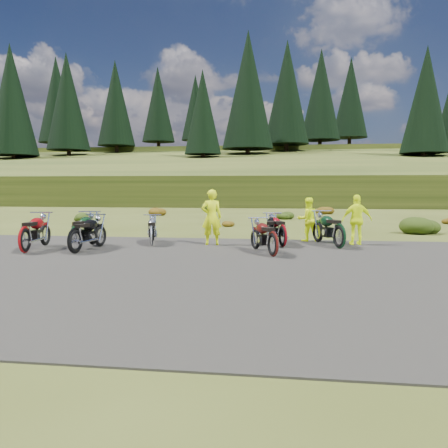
# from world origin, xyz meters

# --- Properties ---
(ground) EXTENTS (300.00, 300.00, 0.00)m
(ground) POSITION_xyz_m (0.00, 0.00, 0.00)
(ground) COLOR #404918
(ground) RESTS_ON ground
(gravel_pad) EXTENTS (20.00, 12.00, 0.04)m
(gravel_pad) POSITION_xyz_m (0.00, -2.00, 0.00)
(gravel_pad) COLOR black
(gravel_pad) RESTS_ON ground
(hill_slope) EXTENTS (300.00, 45.97, 9.37)m
(hill_slope) POSITION_xyz_m (0.00, 50.00, 0.00)
(hill_slope) COLOR #273712
(hill_slope) RESTS_ON ground
(hill_plateau) EXTENTS (300.00, 90.00, 9.17)m
(hill_plateau) POSITION_xyz_m (0.00, 110.00, 0.00)
(hill_plateau) COLOR #273712
(hill_plateau) RESTS_ON ground
(conifer_14) EXTENTS (5.28, 5.28, 14.00)m
(conifer_14) POSITION_xyz_m (-51.00, 70.00, 16.55)
(conifer_14) COLOR black
(conifer_14) RESTS_ON ground
(conifer_15) EXTENTS (7.92, 7.92, 20.00)m
(conifer_15) POSITION_xyz_m (-45.00, 76.00, 20.16)
(conifer_15) COLOR black
(conifer_15) RESTS_ON ground
(conifer_16) EXTENTS (7.48, 7.48, 19.00)m
(conifer_16) POSITION_xyz_m (-39.00, 51.00, 15.28)
(conifer_16) COLOR black
(conifer_16) RESTS_ON ground
(conifer_17) EXTENTS (7.04, 7.04, 18.00)m
(conifer_17) POSITION_xyz_m (-33.00, 57.00, 15.97)
(conifer_17) COLOR black
(conifer_17) RESTS_ON ground
(conifer_18) EXTENTS (6.60, 6.60, 17.00)m
(conifer_18) POSITION_xyz_m (-27.00, 63.00, 16.66)
(conifer_18) COLOR black
(conifer_18) RESTS_ON ground
(conifer_19) EXTENTS (6.16, 6.16, 16.00)m
(conifer_19) POSITION_xyz_m (-21.00, 69.00, 17.36)
(conifer_19) COLOR black
(conifer_19) RESTS_ON ground
(conifer_20) EXTENTS (5.72, 5.72, 15.00)m
(conifer_20) POSITION_xyz_m (-15.00, 75.00, 17.65)
(conifer_20) COLOR black
(conifer_20) RESTS_ON ground
(conifer_21) EXTENTS (5.28, 5.28, 14.00)m
(conifer_21) POSITION_xyz_m (-9.00, 50.00, 12.56)
(conifer_21) COLOR black
(conifer_21) RESTS_ON ground
(conifer_22) EXTENTS (7.92, 7.92, 20.00)m
(conifer_22) POSITION_xyz_m (-3.00, 56.00, 16.77)
(conifer_22) COLOR black
(conifer_22) RESTS_ON ground
(conifer_23) EXTENTS (7.48, 7.48, 19.00)m
(conifer_23) POSITION_xyz_m (3.00, 62.00, 17.47)
(conifer_23) COLOR black
(conifer_23) RESTS_ON ground
(conifer_24) EXTENTS (7.04, 7.04, 18.00)m
(conifer_24) POSITION_xyz_m (9.00, 68.00, 18.16)
(conifer_24) COLOR black
(conifer_24) RESTS_ON ground
(conifer_25) EXTENTS (6.60, 6.60, 17.00)m
(conifer_25) POSITION_xyz_m (15.00, 74.00, 18.66)
(conifer_25) COLOR black
(conifer_25) RESTS_ON ground
(conifer_26) EXTENTS (6.16, 6.16, 16.00)m
(conifer_26) POSITION_xyz_m (21.00, 49.00, 13.37)
(conifer_26) COLOR black
(conifer_26) RESTS_ON ground
(shrub_1) EXTENTS (1.03, 1.03, 0.61)m
(shrub_1) POSITION_xyz_m (-9.10, 11.30, 0.31)
(shrub_1) COLOR #1A320C
(shrub_1) RESTS_ON ground
(shrub_2) EXTENTS (1.30, 1.30, 0.77)m
(shrub_2) POSITION_xyz_m (-6.20, 16.60, 0.38)
(shrub_2) COLOR brown
(shrub_2) RESTS_ON ground
(shrub_3) EXTENTS (1.56, 1.56, 0.92)m
(shrub_3) POSITION_xyz_m (-3.30, 21.90, 0.46)
(shrub_3) COLOR #1A320C
(shrub_3) RESTS_ON ground
(shrub_4) EXTENTS (0.77, 0.77, 0.45)m
(shrub_4) POSITION_xyz_m (-0.40, 9.20, 0.23)
(shrub_4) COLOR brown
(shrub_4) RESTS_ON ground
(shrub_5) EXTENTS (1.03, 1.03, 0.61)m
(shrub_5) POSITION_xyz_m (2.50, 14.50, 0.31)
(shrub_5) COLOR #1A320C
(shrub_5) RESTS_ON ground
(shrub_6) EXTENTS (1.30, 1.30, 0.77)m
(shrub_6) POSITION_xyz_m (5.40, 19.80, 0.38)
(shrub_6) COLOR brown
(shrub_6) RESTS_ON ground
(shrub_7) EXTENTS (1.56, 1.56, 0.92)m
(shrub_7) POSITION_xyz_m (8.30, 7.10, 0.46)
(shrub_7) COLOR #1A320C
(shrub_7) RESTS_ON ground
(shrub_8) EXTENTS (0.77, 0.77, 0.45)m
(shrub_8) POSITION_xyz_m (11.20, 12.40, 0.23)
(shrub_8) COLOR brown
(shrub_8) RESTS_ON ground
(motorcycle_0) EXTENTS (0.96, 2.25, 1.14)m
(motorcycle_0) POSITION_xyz_m (-3.75, -0.30, 0.00)
(motorcycle_0) COLOR black
(motorcycle_0) RESTS_ON ground
(motorcycle_1) EXTENTS (1.07, 2.37, 1.20)m
(motorcycle_1) POSITION_xyz_m (-5.28, -0.42, 0.00)
(motorcycle_1) COLOR maroon
(motorcycle_1) RESTS_ON ground
(motorcycle_2) EXTENTS (0.97, 2.38, 1.21)m
(motorcycle_2) POSITION_xyz_m (-3.85, -0.08, 0.00)
(motorcycle_2) COLOR black
(motorcycle_2) RESTS_ON ground
(motorcycle_3) EXTENTS (1.13, 2.05, 1.02)m
(motorcycle_3) POSITION_xyz_m (-1.96, 1.57, 0.00)
(motorcycle_3) COLOR silver
(motorcycle_3) RESTS_ON ground
(motorcycle_4) EXTENTS (1.48, 2.15, 1.08)m
(motorcycle_4) POSITION_xyz_m (2.12, -0.12, 0.00)
(motorcycle_4) COLOR #4D0F0C
(motorcycle_4) RESTS_ON ground
(motorcycle_5) EXTENTS (0.78, 2.11, 1.09)m
(motorcycle_5) POSITION_xyz_m (1.98, 1.88, 0.00)
(motorcycle_5) COLOR black
(motorcycle_5) RESTS_ON ground
(motorcycle_6) EXTENTS (1.35, 2.22, 1.10)m
(motorcycle_6) POSITION_xyz_m (2.40, 1.91, 0.00)
(motorcycle_6) COLOR maroon
(motorcycle_6) RESTS_ON ground
(motorcycle_7) EXTENTS (1.54, 2.40, 1.20)m
(motorcycle_7) POSITION_xyz_m (4.20, 1.79, 0.00)
(motorcycle_7) COLOR black
(motorcycle_7) RESTS_ON ground
(person_middle) EXTENTS (0.76, 0.57, 1.90)m
(person_middle) POSITION_xyz_m (-0.02, 2.17, 0.95)
(person_middle) COLOR #D7EE0C
(person_middle) RESTS_ON ground
(person_right_a) EXTENTS (0.92, 0.80, 1.60)m
(person_right_a) POSITION_xyz_m (3.30, 3.62, 0.80)
(person_right_a) COLOR #D7EE0C
(person_right_a) RESTS_ON ground
(person_right_b) EXTENTS (1.04, 0.51, 1.72)m
(person_right_b) POSITION_xyz_m (4.92, 2.85, 0.86)
(person_right_b) COLOR #D7EE0C
(person_right_b) RESTS_ON ground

